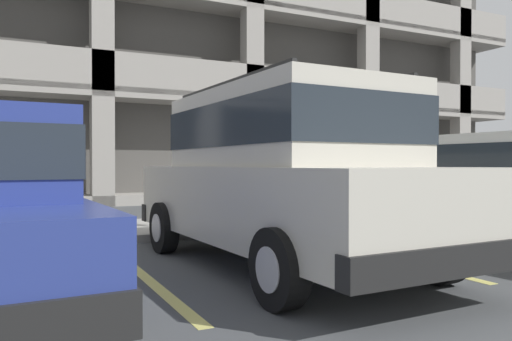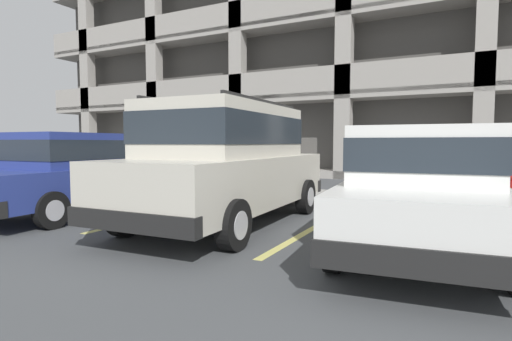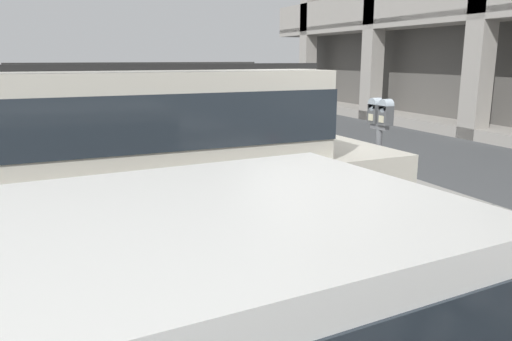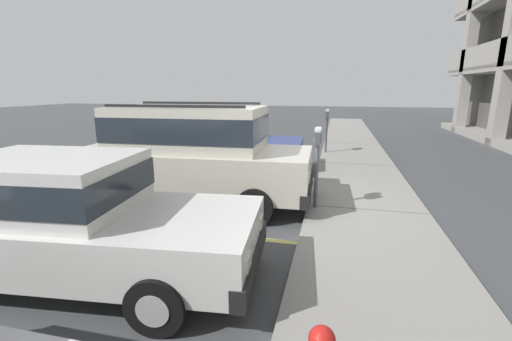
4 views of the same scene
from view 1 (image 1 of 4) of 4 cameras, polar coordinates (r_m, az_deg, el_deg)
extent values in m
cube|color=#444749|center=(7.66, -5.31, -8.34)|extent=(80.00, 80.00, 0.10)
cube|color=gray|center=(8.86, -8.32, -6.39)|extent=(40.00, 2.20, 0.12)
cube|color=#606060|center=(8.86, -8.32, -6.00)|extent=(0.03, 2.16, 0.00)
cube|color=#606060|center=(10.77, 12.48, -4.81)|extent=(0.03, 2.16, 0.00)
cube|color=#606060|center=(13.62, 25.78, -3.71)|extent=(0.03, 2.16, 0.00)
cube|color=#DBD16B|center=(5.92, -13.96, -10.54)|extent=(0.12, 4.80, 0.01)
cube|color=#DBD16B|center=(7.13, 10.07, -8.61)|extent=(0.12, 4.80, 0.01)
cube|color=#DBD16B|center=(9.15, 25.17, -6.59)|extent=(0.12, 4.80, 0.01)
cube|color=beige|center=(5.67, 2.85, -3.60)|extent=(2.02, 4.77, 0.80)
cube|color=beige|center=(5.62, 3.12, 4.73)|extent=(1.73, 2.97, 0.84)
cube|color=#232B33|center=(5.63, 3.12, 4.94)|extent=(1.76, 3.00, 0.46)
cube|color=black|center=(7.76, -6.05, -4.51)|extent=(1.88, 0.23, 0.24)
cube|color=black|center=(3.93, 20.82, -9.68)|extent=(1.88, 0.23, 0.24)
cube|color=silver|center=(8.01, -2.41, -1.76)|extent=(0.24, 0.04, 0.14)
cube|color=silver|center=(7.58, -10.20, -1.91)|extent=(0.24, 0.04, 0.14)
cylinder|color=black|center=(7.41, 2.98, -5.68)|extent=(0.23, 0.67, 0.66)
cylinder|color=#B2B2B7|center=(7.41, 2.98, -5.68)|extent=(0.23, 0.37, 0.36)
cylinder|color=black|center=(6.66, -10.48, -6.42)|extent=(0.23, 0.67, 0.66)
cylinder|color=#B2B2B7|center=(6.66, -10.48, -6.42)|extent=(0.23, 0.37, 0.36)
cylinder|color=black|center=(5.17, 20.19, -8.52)|extent=(0.23, 0.67, 0.66)
cylinder|color=#B2B2B7|center=(5.17, 20.19, -8.52)|extent=(0.23, 0.37, 0.36)
cylinder|color=black|center=(4.03, 2.59, -11.13)|extent=(0.23, 0.67, 0.66)
cylinder|color=#B2B2B7|center=(4.03, 2.59, -11.13)|extent=(0.23, 0.37, 0.36)
cube|color=black|center=(6.06, 8.74, 8.81)|extent=(0.15, 2.62, 0.05)
cube|color=black|center=(5.35, -3.27, 9.89)|extent=(0.15, 2.62, 0.05)
cube|color=silver|center=(6.87, -25.67, -3.49)|extent=(0.24, 0.04, 0.14)
cylinder|color=black|center=(6.10, -22.37, -7.41)|extent=(0.18, 0.61, 0.60)
cylinder|color=#B2B2B7|center=(6.10, -22.37, -7.41)|extent=(0.19, 0.34, 0.33)
cylinder|color=black|center=(3.44, -17.42, -13.72)|extent=(0.18, 0.61, 0.60)
cylinder|color=#B2B2B7|center=(3.44, -17.42, -13.72)|extent=(0.19, 0.34, 0.33)
cube|color=silver|center=(7.46, 24.48, -3.62)|extent=(2.11, 4.54, 0.60)
cube|color=silver|center=(7.28, 26.46, 1.14)|extent=(1.68, 2.11, 0.64)
cube|color=#232B33|center=(7.28, 26.46, 1.27)|extent=(1.70, 2.14, 0.35)
cube|color=black|center=(8.86, 12.78, -4.07)|extent=(1.74, 0.32, 0.24)
cube|color=silver|center=(9.26, 14.90, -2.38)|extent=(0.24, 0.05, 0.14)
cube|color=silver|center=(8.52, 10.01, -2.63)|extent=(0.24, 0.05, 0.14)
cylinder|color=black|center=(8.96, 20.19, -4.81)|extent=(0.22, 0.61, 0.60)
cylinder|color=#B2B2B7|center=(8.96, 20.19, -4.81)|extent=(0.21, 0.35, 0.33)
cylinder|color=black|center=(7.73, 12.49, -5.66)|extent=(0.22, 0.61, 0.60)
cylinder|color=#B2B2B7|center=(7.73, 12.49, -5.66)|extent=(0.21, 0.35, 0.33)
cube|color=black|center=(11.15, 23.35, -3.13)|extent=(1.73, 0.16, 0.24)
cube|color=silver|center=(11.57, 24.87, -1.81)|extent=(0.24, 0.03, 0.14)
cube|color=silver|center=(10.78, 21.33, -1.97)|extent=(0.24, 0.03, 0.14)
cylinder|color=black|center=(10.01, 23.71, -4.25)|extent=(0.16, 0.60, 0.60)
cylinder|color=#B2B2B7|center=(10.01, 23.71, -4.25)|extent=(0.18, 0.33, 0.33)
cylinder|color=#595B60|center=(7.94, -5.63, -2.58)|extent=(0.07, 0.07, 1.16)
cube|color=#595B60|center=(7.93, -5.64, 1.82)|extent=(0.28, 0.06, 0.06)
cube|color=#424447|center=(7.90, -6.32, 2.84)|extent=(0.15, 0.11, 0.22)
cylinder|color=#8C99A3|center=(7.90, -6.32, 3.64)|extent=(0.15, 0.11, 0.15)
cube|color=#B7B293|center=(7.84, -6.17, 2.57)|extent=(0.08, 0.01, 0.08)
cube|color=#424447|center=(7.97, -4.96, 2.82)|extent=(0.15, 0.11, 0.22)
cylinder|color=#8C99A3|center=(7.97, -4.96, 3.61)|extent=(0.15, 0.11, 0.15)
cube|color=#B7B293|center=(7.91, -4.81, 2.56)|extent=(0.08, 0.01, 0.08)
cube|color=gray|center=(19.06, -19.37, -2.35)|extent=(32.00, 10.00, 0.30)
cube|color=gray|center=(19.14, -19.41, 6.66)|extent=(32.00, 10.00, 0.30)
cube|color=gray|center=(14.40, -17.11, 10.86)|extent=(32.00, 0.20, 1.10)
cube|color=gray|center=(19.68, -19.45, 15.38)|extent=(32.00, 10.00, 0.30)
cube|color=gray|center=(22.24, 22.38, 17.24)|extent=(0.60, 0.50, 15.00)
cylinder|color=red|center=(10.50, 16.33, -3.47)|extent=(0.20, 0.20, 0.55)
sphere|color=red|center=(10.48, 16.33, -1.64)|extent=(0.18, 0.18, 0.18)
cylinder|color=red|center=(10.39, 16.89, -3.37)|extent=(0.08, 0.10, 0.08)
cylinder|color=red|center=(10.60, 16.93, -3.28)|extent=(0.10, 0.07, 0.07)
camera|label=2|loc=(6.27, 70.86, 2.08)|focal=28.00mm
camera|label=3|loc=(8.51, 36.13, 6.83)|focal=35.00mm
camera|label=4|loc=(11.94, 23.25, 6.25)|focal=24.00mm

